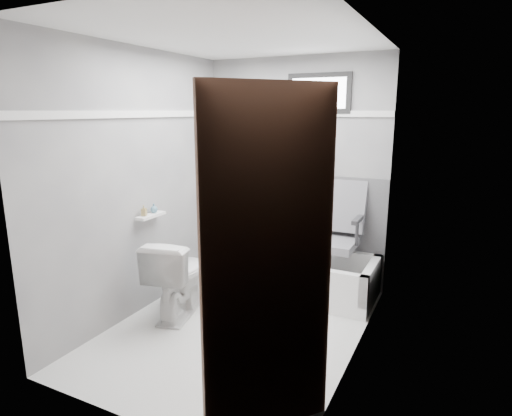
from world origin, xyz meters
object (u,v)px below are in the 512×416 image
Objects in this scene: bathtub at (301,274)px; toilet at (178,277)px; office_chair at (330,235)px; soap_bottle_b at (154,208)px; soap_bottle_a at (144,210)px; door at (291,299)px.

toilet reaches higher than bathtub.
office_chair is 1.72m from soap_bottle_b.
toilet is (-0.85, -0.94, 0.16)m from bathtub.
bathtub is 1.70m from soap_bottle_a.
door is at bearing -35.53° from soap_bottle_b.
bathtub is 2.01× the size of toilet.
toilet is at bearing -139.35° from office_chair.
toilet is (-1.13, -0.98, -0.28)m from office_chair.
soap_bottle_a is (-1.45, -1.03, 0.32)m from office_chair.
soap_bottle_b is at bearing 90.00° from soap_bottle_a.
door reaches higher than toilet.
bathtub is at bearing 35.64° from soap_bottle_b.
bathtub is 0.75× the size of door.
toilet is 0.68m from soap_bottle_a.
soap_bottle_a is at bearing -145.15° from office_chair.
soap_bottle_b is at bearing -144.36° from bathtub.
bathtub is at bearing -170.89° from office_chair.
soap_bottle_b is (-1.92, 1.37, -0.04)m from door.
office_chair reaches higher than bathtub.
office_chair is 10.92× the size of soap_bottle_a.
toilet is 0.68m from soap_bottle_b.
door is at bearing 128.82° from toilet.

